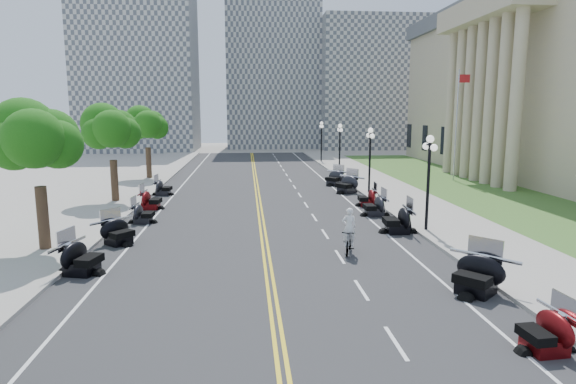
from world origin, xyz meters
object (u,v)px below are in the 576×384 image
object	(u,v)px
flagpole	(456,126)
motorcycle_n_3	(546,330)
bicycle	(349,241)
cyclist_rider	(349,210)

from	to	relation	value
flagpole	motorcycle_n_3	bearing A→B (deg)	-109.72
motorcycle_n_3	bicycle	world-z (taller)	motorcycle_n_3
motorcycle_n_3	cyclist_rider	xyz separation A→B (m)	(-3.28, 9.24, 1.39)
bicycle	cyclist_rider	bearing A→B (deg)	-162.42
flagpole	cyclist_rider	world-z (taller)	flagpole
motorcycle_n_3	cyclist_rider	size ratio (longest dim) A/B	1.02
flagpole	bicycle	distance (m)	26.27
flagpole	cyclist_rider	bearing A→B (deg)	-123.59
bicycle	cyclist_rider	xyz separation A→B (m)	(-0.00, 0.00, 1.45)
motorcycle_n_3	flagpole	bearing A→B (deg)	156.01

